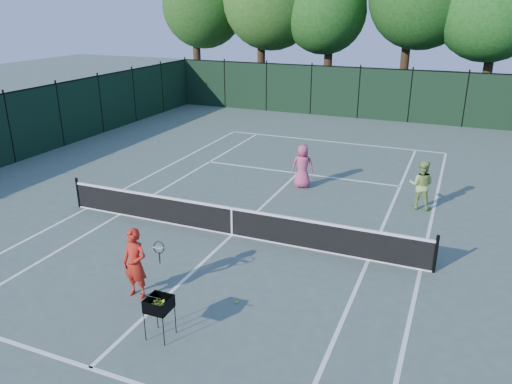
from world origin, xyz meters
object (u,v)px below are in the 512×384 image
at_px(player_pink, 303,166).
at_px(loose_ball_midcourt, 237,302).
at_px(coach, 135,263).
at_px(ball_hopper, 159,304).
at_px(player_green, 421,185).

relative_size(player_pink, loose_ball_midcourt, 24.63).
xyz_separation_m(coach, ball_hopper, (1.38, -1.14, -0.08)).
xyz_separation_m(ball_hopper, loose_ball_midcourt, (0.95, 1.74, -0.76)).
bearing_deg(loose_ball_midcourt, coach, -165.50).
bearing_deg(player_pink, loose_ball_midcourt, 86.17).
bearing_deg(coach, player_green, 57.93).
distance_m(coach, player_green, 10.03).
xyz_separation_m(player_pink, player_green, (4.33, -0.48, 0.01)).
xyz_separation_m(player_pink, loose_ball_midcourt, (1.02, -8.17, -0.80)).
bearing_deg(player_green, loose_ball_midcourt, 67.30).
bearing_deg(player_green, coach, 56.39).
xyz_separation_m(player_green, loose_ball_midcourt, (-3.31, -7.69, -0.81)).
xyz_separation_m(coach, player_green, (5.63, 8.29, -0.02)).
bearing_deg(player_pink, coach, 70.60).
distance_m(player_pink, ball_hopper, 9.91).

